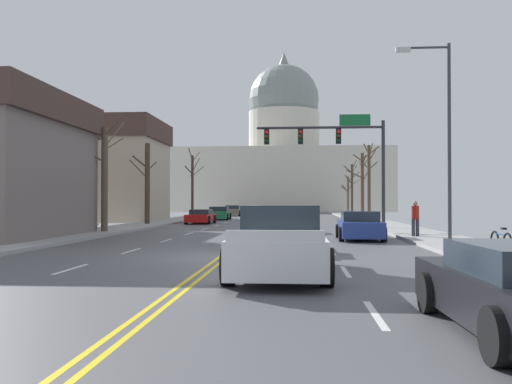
% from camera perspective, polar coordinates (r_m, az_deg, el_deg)
% --- Properties ---
extents(ground, '(20.00, 180.00, 0.20)m').
position_cam_1_polar(ground, '(17.39, -3.40, -6.65)').
color(ground, '#515156').
extents(signal_gantry, '(7.91, 0.41, 6.98)m').
position_cam_1_polar(signal_gantry, '(34.66, 8.39, 4.73)').
color(signal_gantry, '#28282D').
rests_on(signal_gantry, ground).
extents(street_lamp_right, '(2.10, 0.24, 7.75)m').
position_cam_1_polar(street_lamp_right, '(22.79, 18.63, 6.58)').
color(street_lamp_right, '#333338').
rests_on(street_lamp_right, ground).
extents(capitol_building, '(35.95, 23.61, 28.63)m').
position_cam_1_polar(capitol_building, '(99.31, 2.90, 2.96)').
color(capitol_building, beige).
rests_on(capitol_building, ground).
extents(sedan_near_00, '(2.13, 4.30, 1.24)m').
position_cam_1_polar(sedan_near_00, '(31.24, 3.17, -3.09)').
color(sedan_near_00, silver).
rests_on(sedan_near_00, ground).
extents(sedan_near_01, '(2.09, 4.36, 1.29)m').
position_cam_1_polar(sedan_near_01, '(25.59, 10.63, -3.49)').
color(sedan_near_01, navy).
rests_on(sedan_near_01, ground).
extents(sedan_near_02, '(2.08, 4.30, 1.14)m').
position_cam_1_polar(sedan_near_02, '(19.27, 2.66, -4.53)').
color(sedan_near_02, silver).
rests_on(sedan_near_02, ground).
extents(pickup_truck_near_03, '(2.31, 5.55, 1.64)m').
position_cam_1_polar(pickup_truck_near_03, '(13.20, 2.50, -5.36)').
color(pickup_truck_near_03, silver).
rests_on(pickup_truck_near_03, ground).
extents(sedan_oncoming_00, '(1.98, 4.48, 1.11)m').
position_cam_1_polar(sedan_oncoming_00, '(43.40, -5.70, -2.55)').
color(sedan_oncoming_00, '#B71414').
rests_on(sedan_oncoming_00, ground).
extents(sedan_oncoming_01, '(2.19, 4.30, 1.23)m').
position_cam_1_polar(sedan_oncoming_01, '(52.45, -3.85, -2.23)').
color(sedan_oncoming_01, '#1E7247').
rests_on(sedan_oncoming_01, ground).
extents(sedan_oncoming_02, '(2.15, 4.43, 1.26)m').
position_cam_1_polar(sedan_oncoming_02, '(66.07, -2.43, -1.96)').
color(sedan_oncoming_02, '#6B6056').
rests_on(sedan_oncoming_02, ground).
extents(flank_building_01, '(11.99, 9.27, 8.81)m').
position_cam_1_polar(flank_building_01, '(50.72, -16.36, 2.16)').
color(flank_building_01, '#B2A38E').
rests_on(flank_building_01, ground).
extents(flank_building_02, '(10.43, 8.42, 8.89)m').
position_cam_1_polar(flank_building_02, '(62.77, -14.46, 1.59)').
color(flank_building_02, tan).
rests_on(flank_building_02, ground).
extents(bare_tree_00, '(2.45, 1.63, 5.32)m').
position_cam_1_polar(bare_tree_00, '(70.74, 9.47, -0.16)').
color(bare_tree_00, brown).
rests_on(bare_tree_00, ground).
extents(bare_tree_01, '(1.61, 1.68, 5.77)m').
position_cam_1_polar(bare_tree_01, '(40.41, -11.16, 1.01)').
color(bare_tree_01, '#423328').
rests_on(bare_tree_01, ground).
extents(bare_tree_02, '(3.13, 1.71, 6.76)m').
position_cam_1_polar(bare_tree_02, '(52.51, 10.91, 0.96)').
color(bare_tree_02, '#4C3D2D').
rests_on(bare_tree_02, ground).
extents(bare_tree_03, '(2.13, 2.13, 6.18)m').
position_cam_1_polar(bare_tree_03, '(30.74, -15.33, 1.50)').
color(bare_tree_03, brown).
rests_on(bare_tree_03, ground).
extents(bare_tree_04, '(1.63, 1.52, 6.61)m').
position_cam_1_polar(bare_tree_04, '(47.67, 11.57, 1.21)').
color(bare_tree_04, '#4C3D2D').
rests_on(bare_tree_04, ground).
extents(bare_tree_05, '(1.80, 2.69, 6.84)m').
position_cam_1_polar(bare_tree_05, '(56.12, -6.57, 0.86)').
color(bare_tree_05, '#423328').
rests_on(bare_tree_05, ground).
extents(bare_tree_06, '(1.56, 1.22, 6.16)m').
position_cam_1_polar(bare_tree_06, '(61.59, 9.85, 0.45)').
color(bare_tree_06, '#423328').
rests_on(bare_tree_06, ground).
extents(pedestrian_00, '(0.35, 0.34, 1.61)m').
position_cam_1_polar(pedestrian_00, '(26.45, 16.09, -2.46)').
color(pedestrian_00, '#33333D').
rests_on(pedestrian_00, ground).
extents(bicycle_parked, '(0.12, 1.77, 0.85)m').
position_cam_1_polar(bicycle_parked, '(18.28, 23.93, -4.82)').
color(bicycle_parked, black).
rests_on(bicycle_parked, ground).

